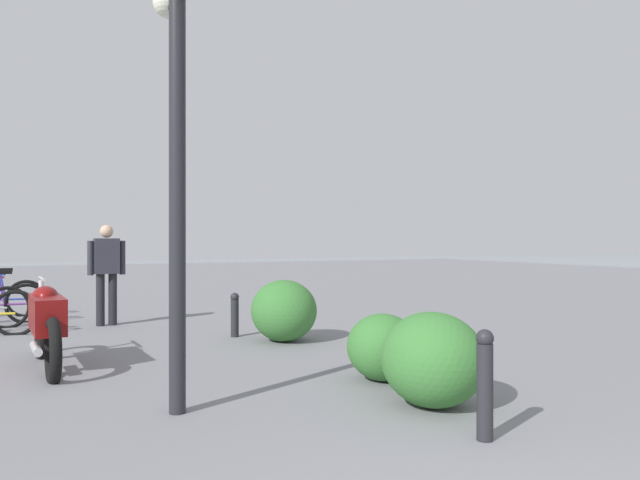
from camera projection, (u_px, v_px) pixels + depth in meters
The scene contains 8 objects.
lamppost at pixel (177, 116), 5.11m from camera, with size 0.98×0.28×3.72m.
motorcycle at pixel (46, 324), 6.91m from camera, with size 2.17×0.38×1.06m.
pedestrian at pixel (107, 267), 10.30m from camera, with size 0.26×0.62×1.71m.
bollard_near at pixel (485, 382), 4.42m from camera, with size 0.13×0.13×0.81m.
bollard_mid at pixel (235, 314), 9.10m from camera, with size 0.13×0.13×0.66m.
shrub_low at pixel (284, 311), 8.71m from camera, with size 1.04×0.93×0.88m.
shrub_round at pixel (433, 359), 5.31m from camera, with size 0.97×0.88×0.83m.
shrub_wide at pixel (383, 347), 6.29m from camera, with size 0.81×0.73×0.69m.
Camera 1 is at (-0.98, 2.08, 1.47)m, focal length 34.09 mm.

